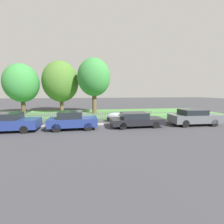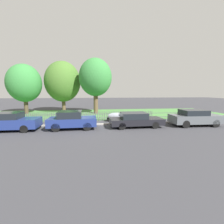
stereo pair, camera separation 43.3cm
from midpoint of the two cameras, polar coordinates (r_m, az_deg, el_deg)
The scene contains 12 objects.
ground_plane at distance 14.08m, azimuth -10.28°, elevation -5.05°, with size 120.00×120.00×0.00m, color #38383D.
kerb_stone at distance 14.16m, azimuth -10.26°, elevation -4.73°, with size 38.38×0.20×0.12m, color #9E998E.
grass_strip at distance 21.05m, azimuth -9.08°, elevation -0.74°, with size 38.38×9.76×0.01m, color #477F3D.
park_fence at distance 16.17m, azimuth -9.83°, elevation -1.62°, with size 38.38×0.05×0.97m.
parked_car_silver_hatchback at distance 14.28m, azimuth -33.81°, elevation -3.06°, with size 4.40×1.80×1.47m.
parked_car_black_saloon at distance 12.87m, azimuth -14.04°, elevation -2.92°, with size 3.95×1.94×1.50m.
parked_car_navy_estate at distance 13.37m, azimuth 9.84°, elevation -2.88°, with size 4.63×1.94×1.28m.
parked_car_red_compact at distance 15.72m, azimuth 29.71°, elevation -1.81°, with size 4.47×1.91×1.47m.
covered_motorcycle at distance 15.45m, azimuth 2.49°, elevation -1.58°, with size 1.90×0.82×0.95m.
tree_nearest_kerb at distance 23.79m, azimuth -29.96°, elevation 9.46°, with size 4.44×4.44×6.78m.
tree_behind_motorcycle at distance 23.92m, azimuth -17.75°, elevation 10.91°, with size 5.21×5.21×7.55m.
tree_mid_park at distance 21.32m, azimuth -5.74°, elevation 12.90°, with size 4.51×4.51×7.64m.
Camera 2 is at (1.14, -13.73, 3.11)m, focal length 24.00 mm.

